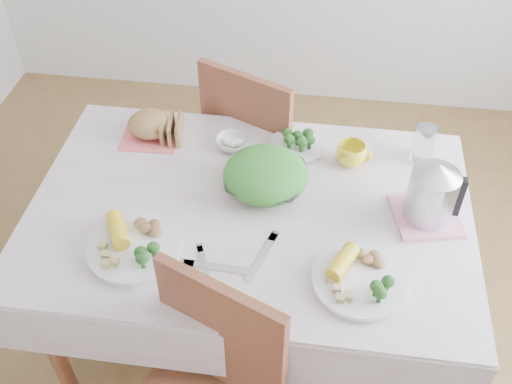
# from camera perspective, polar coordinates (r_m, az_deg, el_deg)

# --- Properties ---
(floor) EXTENTS (3.60, 3.60, 0.00)m
(floor) POSITION_cam_1_polar(r_m,az_deg,el_deg) (2.64, -0.50, -13.21)
(floor) COLOR brown
(floor) RESTS_ON ground
(dining_table) EXTENTS (1.40, 0.90, 0.75)m
(dining_table) POSITION_cam_1_polar(r_m,az_deg,el_deg) (2.33, -0.56, -8.20)
(dining_table) COLOR brown
(dining_table) RESTS_ON floor
(tablecloth) EXTENTS (1.50, 1.00, 0.01)m
(tablecloth) POSITION_cam_1_polar(r_m,az_deg,el_deg) (2.04, -0.63, -1.63)
(tablecloth) COLOR silver
(tablecloth) RESTS_ON dining_table
(chair_far) EXTENTS (0.58, 0.58, 0.97)m
(chair_far) POSITION_cam_1_polar(r_m,az_deg,el_deg) (2.73, 1.30, 4.06)
(chair_far) COLOR brown
(chair_far) RESTS_ON floor
(salad_bowl) EXTENTS (0.30, 0.30, 0.07)m
(salad_bowl) POSITION_cam_1_polar(r_m,az_deg,el_deg) (2.08, 0.89, 1.07)
(salad_bowl) COLOR white
(salad_bowl) RESTS_ON tablecloth
(dinner_plate_left) EXTENTS (0.34, 0.34, 0.02)m
(dinner_plate_left) POSITION_cam_1_polar(r_m,az_deg,el_deg) (1.94, -11.56, -5.30)
(dinner_plate_left) COLOR white
(dinner_plate_left) RESTS_ON tablecloth
(dinner_plate_right) EXTENTS (0.41, 0.41, 0.02)m
(dinner_plate_right) POSITION_cam_1_polar(r_m,az_deg,el_deg) (1.84, 9.80, -8.35)
(dinner_plate_right) COLOR white
(dinner_plate_right) RESTS_ON tablecloth
(broccoli_plate) EXTENTS (0.25, 0.25, 0.02)m
(broccoli_plate) POSITION_cam_1_polar(r_m,az_deg,el_deg) (2.27, 3.93, 4.41)
(broccoli_plate) COLOR beige
(broccoli_plate) RESTS_ON tablecloth
(napkin) EXTENTS (0.23, 0.23, 0.00)m
(napkin) POSITION_cam_1_polar(r_m,az_deg,el_deg) (2.37, -9.95, 5.41)
(napkin) COLOR #F66469
(napkin) RESTS_ON tablecloth
(bread_loaf) EXTENTS (0.20, 0.20, 0.10)m
(bread_loaf) POSITION_cam_1_polar(r_m,az_deg,el_deg) (2.33, -10.12, 6.48)
(bread_loaf) COLOR olive
(bread_loaf) RESTS_ON napkin
(fruit_bowl) EXTENTS (0.15, 0.15, 0.04)m
(fruit_bowl) POSITION_cam_1_polar(r_m,az_deg,el_deg) (2.27, -2.22, 4.71)
(fruit_bowl) COLOR white
(fruit_bowl) RESTS_ON tablecloth
(yellow_mug) EXTENTS (0.12, 0.12, 0.09)m
(yellow_mug) POSITION_cam_1_polar(r_m,az_deg,el_deg) (2.21, 9.05, 3.58)
(yellow_mug) COLOR yellow
(yellow_mug) RESTS_ON tablecloth
(glass_tumbler) EXTENTS (0.08, 0.08, 0.14)m
(glass_tumbler) POSITION_cam_1_polar(r_m,az_deg,el_deg) (2.27, 15.63, 4.31)
(glass_tumbler) COLOR white
(glass_tumbler) RESTS_ON tablecloth
(pink_tray) EXTENTS (0.25, 0.25, 0.02)m
(pink_tray) POSITION_cam_1_polar(r_m,az_deg,el_deg) (2.08, 15.84, -2.22)
(pink_tray) COLOR pink
(pink_tray) RESTS_ON tablecloth
(electric_kettle) EXTENTS (0.18, 0.18, 0.22)m
(electric_kettle) POSITION_cam_1_polar(r_m,az_deg,el_deg) (2.00, 16.45, 0.03)
(electric_kettle) COLOR #B2B5BA
(electric_kettle) RESTS_ON pink_tray
(fork_left) EXTENTS (0.08, 0.16, 0.00)m
(fork_left) POSITION_cam_1_polar(r_m,az_deg,el_deg) (1.87, -4.92, -6.99)
(fork_left) COLOR silver
(fork_left) RESTS_ON tablecloth
(fork_right) EXTENTS (0.08, 0.21, 0.00)m
(fork_right) POSITION_cam_1_polar(r_m,az_deg,el_deg) (1.89, 0.57, -6.17)
(fork_right) COLOR silver
(fork_right) RESTS_ON tablecloth
(knife) EXTENTS (0.22, 0.03, 0.00)m
(knife) POSITION_cam_1_polar(r_m,az_deg,el_deg) (1.87, -3.69, -7.16)
(knife) COLOR silver
(knife) RESTS_ON tablecloth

